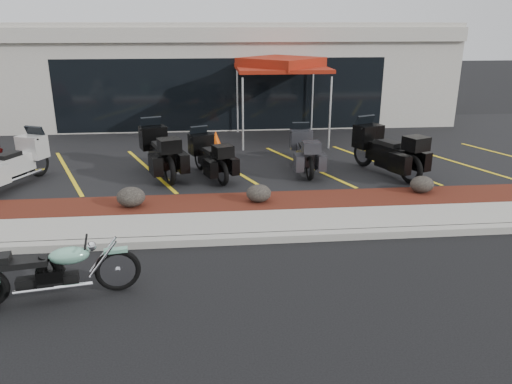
{
  "coord_description": "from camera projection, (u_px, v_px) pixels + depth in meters",
  "views": [
    {
      "loc": [
        -0.54,
        -7.9,
        4.07
      ],
      "look_at": [
        0.34,
        1.2,
        0.92
      ],
      "focal_mm": 35.0,
      "sensor_mm": 36.0,
      "label": 1
    }
  ],
  "objects": [
    {
      "name": "hero_cruiser",
      "position": [
        117.0,
        264.0,
        7.78
      ],
      "size": [
        2.74,
        1.1,
        0.94
      ],
      "primitive_type": null,
      "rotation": [
        0.0,
        0.0,
        0.16
      ],
      "color": "#6BA68C",
      "rests_on": "ground"
    },
    {
      "name": "ground",
      "position": [
        243.0,
        264.0,
        8.8
      ],
      "size": [
        90.0,
        90.0,
        0.0
      ],
      "primitive_type": "plane",
      "color": "black",
      "rests_on": "ground"
    },
    {
      "name": "boulder_mid",
      "position": [
        259.0,
        193.0,
        11.3
      ],
      "size": [
        0.57,
        0.47,
        0.4
      ],
      "primitive_type": "ellipsoid",
      "color": "black",
      "rests_on": "mulch_bed"
    },
    {
      "name": "boulder_left",
      "position": [
        131.0,
        197.0,
        11.0
      ],
      "size": [
        0.63,
        0.52,
        0.44
      ],
      "primitive_type": "ellipsoid",
      "color": "black",
      "rests_on": "mulch_bed"
    },
    {
      "name": "traffic_cone",
      "position": [
        216.0,
        138.0,
        16.4
      ],
      "size": [
        0.46,
        0.46,
        0.5
      ],
      "primitive_type": "cone",
      "rotation": [
        0.0,
        0.0,
        0.33
      ],
      "color": "#ED4F07",
      "rests_on": "upper_lot"
    },
    {
      "name": "touring_black_front",
      "position": [
        152.0,
        142.0,
        13.85
      ],
      "size": [
        1.68,
        2.64,
        1.43
      ],
      "primitive_type": null,
      "rotation": [
        0.0,
        0.0,
        1.9
      ],
      "color": "black",
      "rests_on": "upper_lot"
    },
    {
      "name": "touring_grey",
      "position": [
        300.0,
        143.0,
        14.18
      ],
      "size": [
        0.83,
        2.12,
        1.23
      ],
      "primitive_type": null,
      "rotation": [
        0.0,
        0.0,
        1.56
      ],
      "color": "#292A2E",
      "rests_on": "upper_lot"
    },
    {
      "name": "touring_white",
      "position": [
        37.0,
        151.0,
        13.04
      ],
      "size": [
        1.78,
        2.48,
        1.35
      ],
      "primitive_type": null,
      "rotation": [
        0.0,
        0.0,
        1.14
      ],
      "color": "silver",
      "rests_on": "upper_lot"
    },
    {
      "name": "boulder_right",
      "position": [
        422.0,
        184.0,
        11.92
      ],
      "size": [
        0.57,
        0.48,
        0.4
      ],
      "primitive_type": "ellipsoid",
      "color": "black",
      "rests_on": "mulch_bed"
    },
    {
      "name": "popup_canopy",
      "position": [
        281.0,
        65.0,
        16.52
      ],
      "size": [
        3.08,
        3.08,
        2.77
      ],
      "rotation": [
        0.0,
        0.0,
        0.02
      ],
      "color": "silver",
      "rests_on": "upper_lot"
    },
    {
      "name": "sidewalk",
      "position": [
        238.0,
        225.0,
        10.29
      ],
      "size": [
        24.0,
        1.2,
        0.15
      ],
      "primitive_type": "cube",
      "color": "gray",
      "rests_on": "ground"
    },
    {
      "name": "touring_black_rear",
      "position": [
        364.0,
        141.0,
        13.93
      ],
      "size": [
        1.87,
        2.68,
        1.46
      ],
      "primitive_type": null,
      "rotation": [
        0.0,
        0.0,
        1.98
      ],
      "color": "black",
      "rests_on": "upper_lot"
    },
    {
      "name": "touring_black_mid",
      "position": [
        200.0,
        148.0,
        13.61
      ],
      "size": [
        1.54,
        2.28,
        1.24
      ],
      "primitive_type": null,
      "rotation": [
        0.0,
        0.0,
        1.95
      ],
      "color": "black",
      "rests_on": "upper_lot"
    },
    {
      "name": "upper_lot",
      "position": [
        225.0,
        148.0,
        16.5
      ],
      "size": [
        26.0,
        9.6,
        0.15
      ],
      "primitive_type": "cube",
      "color": "black",
      "rests_on": "ground"
    },
    {
      "name": "mulch_bed",
      "position": [
        234.0,
        205.0,
        11.41
      ],
      "size": [
        24.0,
        1.2,
        0.16
      ],
      "primitive_type": "cube",
      "color": "#3C1D0D",
      "rests_on": "ground"
    },
    {
      "name": "dealership_building",
      "position": [
        219.0,
        70.0,
        21.77
      ],
      "size": [
        18.0,
        8.16,
        4.0
      ],
      "color": "#A6A296",
      "rests_on": "ground"
    },
    {
      "name": "curb",
      "position": [
        240.0,
        239.0,
        9.63
      ],
      "size": [
        24.0,
        0.25,
        0.15
      ],
      "primitive_type": "cube",
      "color": "gray",
      "rests_on": "ground"
    }
  ]
}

